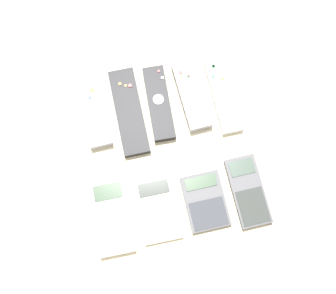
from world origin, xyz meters
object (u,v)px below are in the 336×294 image
calculator_3 (248,191)px  remote_0 (95,114)px  remote_2 (161,103)px  calculator_0 (112,217)px  calculator_2 (205,201)px  remote_3 (192,95)px  calculator_1 (158,210)px  remote_4 (223,95)px  remote_1 (129,112)px

calculator_3 → remote_0: bearing=139.3°
calculator_3 → remote_2: bearing=119.8°
remote_2 → calculator_0: bearing=-121.6°
calculator_0 → calculator_2: bearing=-1.3°
remote_0 → remote_3: same height
calculator_1 → calculator_2: (0.10, -0.00, 0.00)m
remote_2 → calculator_3: (0.14, -0.23, -0.00)m
remote_3 → calculator_2: remote_3 is taller
remote_0 → remote_4: (0.29, -0.01, -0.00)m
calculator_2 → remote_4: bearing=66.7°
remote_1 → calculator_1: 0.23m
remote_1 → remote_2: (0.07, 0.01, 0.00)m
remote_4 → calculator_1: (-0.19, -0.23, -0.00)m
remote_2 → remote_4: remote_2 is taller
remote_0 → calculator_1: bearing=-70.1°
remote_0 → calculator_1: (0.10, -0.23, -0.01)m
remote_3 → remote_4: 0.07m
remote_2 → calculator_1: 0.24m
remote_0 → remote_4: remote_0 is taller
remote_2 → remote_3: bearing=4.6°
calculator_1 → remote_3: bearing=62.1°
remote_0 → calculator_0: (0.00, -0.23, -0.00)m
calculator_2 → calculator_3: 0.09m
calculator_2 → calculator_3: size_ratio=0.80×
remote_4 → calculator_1: remote_4 is taller
calculator_0 → remote_0: bearing=90.2°
calculator_1 → calculator_2: size_ratio=1.10×
remote_3 → calculator_0: bearing=-137.0°
calculator_0 → calculator_2: 0.20m
calculator_0 → calculator_3: (0.29, -0.00, -0.00)m
remote_2 → calculator_2: remote_2 is taller
remote_4 → calculator_3: size_ratio=1.19×
calculator_1 → calculator_2: bearing=-1.8°
calculator_0 → calculator_3: 0.29m
remote_4 → calculator_0: same height
calculator_0 → remote_1: bearing=71.6°
remote_2 → calculator_2: (0.05, -0.23, -0.00)m
remote_1 → calculator_3: size_ratio=1.31×
remote_1 → calculator_3: remote_1 is taller
calculator_0 → remote_2: bearing=57.2°
remote_4 → calculator_0: 0.37m
remote_1 → calculator_2: size_ratio=1.65×
remote_0 → calculator_1: remote_0 is taller
remote_2 → remote_3: size_ratio=1.05×
remote_2 → remote_4: 0.14m
calculator_1 → calculator_3: size_ratio=0.88×
remote_1 → remote_4: size_ratio=1.10×
remote_2 → calculator_2: 0.24m
remote_1 → calculator_3: (0.22, -0.22, -0.00)m
remote_0 → calculator_0: size_ratio=1.00×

